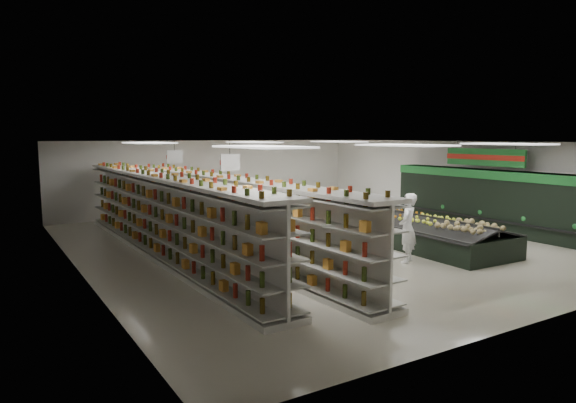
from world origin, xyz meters
TOP-DOWN VIEW (x-y plane):
  - floor at (0.00, 0.00)m, footprint 16.00×16.00m
  - ceiling at (0.00, 0.00)m, footprint 14.00×16.00m
  - wall_back at (0.00, 8.00)m, footprint 14.00×0.02m
  - wall_front at (0.00, -8.00)m, footprint 14.00×0.02m
  - wall_left at (-7.00, 0.00)m, footprint 0.02×16.00m
  - wall_right at (7.00, 0.00)m, footprint 0.02×16.00m
  - produce_wall_case at (6.53, -1.50)m, footprint 0.93×8.00m
  - aisle_sign_near at (-3.80, -2.00)m, footprint 0.52×0.06m
  - aisle_sign_far at (-3.80, 2.00)m, footprint 0.52×0.06m
  - hortifruti_banner at (6.25, -1.50)m, footprint 0.12×3.20m
  - gondola_left at (-4.64, 0.69)m, footprint 1.18×13.28m
  - gondola_center at (-2.95, -0.08)m, footprint 1.48×12.90m
  - produce_island at (2.62, -1.69)m, footprint 2.52×6.62m
  - soda_endcap at (-0.40, 6.00)m, footprint 1.43×1.13m
  - shopper_main at (0.72, -3.45)m, footprint 0.82×0.76m
  - shopper_background at (-3.50, 3.65)m, footprint 0.72×0.92m

SIDE VIEW (x-z plane):
  - floor at x=0.00m, z-range 0.00..0.00m
  - produce_island at x=2.62m, z-range -0.04..0.94m
  - soda_endcap at x=-0.40m, z-range -0.02..1.60m
  - shopper_background at x=-3.50m, z-range 0.00..1.67m
  - shopper_main at x=0.72m, z-range 0.00..1.88m
  - gondola_center at x=-2.95m, z-range -0.09..2.14m
  - gondola_left at x=-4.64m, z-range -0.09..2.20m
  - produce_wall_case at x=6.53m, z-range 0.14..2.34m
  - wall_back at x=0.00m, z-range 0.00..3.20m
  - wall_front at x=0.00m, z-range 0.00..3.20m
  - wall_left at x=-7.00m, z-range 0.00..3.20m
  - wall_right at x=7.00m, z-range 0.00..3.20m
  - hortifruti_banner at x=6.25m, z-range 2.18..3.13m
  - aisle_sign_near at x=-3.80m, z-range 2.38..3.13m
  - aisle_sign_far at x=-3.80m, z-range 2.38..3.13m
  - ceiling at x=0.00m, z-range 3.19..3.21m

